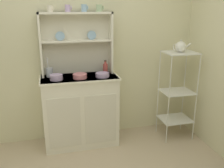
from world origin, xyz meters
TOP-DOWN VIEW (x-y plane):
  - wall_back at (0.00, 1.62)m, footprint 3.84×0.05m
  - hutch_cabinet at (0.02, 1.37)m, footprint 0.94×0.45m
  - hutch_shelf_unit at (0.02, 1.53)m, footprint 0.88×0.18m
  - bakers_rack at (1.28, 1.24)m, footprint 0.41×0.34m
  - cup_cream_0 at (-0.27, 1.49)m, footprint 0.08×0.07m
  - cup_lilac_1 at (-0.07, 1.49)m, footprint 0.08×0.06m
  - cup_sky_2 at (0.13, 1.49)m, footprint 0.08×0.07m
  - cup_sage_3 at (0.31, 1.49)m, footprint 0.09×0.07m
  - bowl_mixing_large at (-0.25, 1.29)m, footprint 0.15×0.15m
  - bowl_floral_medium at (0.02, 1.29)m, footprint 0.17×0.17m
  - bowl_cream_small at (0.29, 1.29)m, footprint 0.17×0.17m
  - jam_bottle at (0.37, 1.45)m, footprint 0.06×0.06m
  - utensil_jar at (-0.33, 1.45)m, footprint 0.08×0.08m
  - porcelain_teapot at (1.28, 1.24)m, footprint 0.23×0.14m

SIDE VIEW (x-z plane):
  - hutch_cabinet at x=0.02m, z-range 0.01..0.92m
  - bakers_rack at x=1.28m, z-range 0.11..1.29m
  - bowl_cream_small at x=0.29m, z-range 0.90..0.95m
  - bowl_floral_medium at x=0.02m, z-range 0.90..0.96m
  - bowl_mixing_large at x=-0.25m, z-range 0.90..0.97m
  - utensil_jar at x=-0.33m, z-range 0.85..1.08m
  - jam_bottle at x=0.37m, z-range 0.89..1.05m
  - porcelain_teapot at x=1.28m, z-range 1.16..1.32m
  - wall_back at x=0.00m, z-range 0.00..2.50m
  - hutch_shelf_unit at x=0.02m, z-range 0.96..1.72m
  - cup_cream_0 at x=-0.27m, z-range 1.66..1.74m
  - cup_lilac_1 at x=-0.07m, z-range 1.66..1.74m
  - cup_sage_3 at x=0.31m, z-range 1.66..1.74m
  - cup_sky_2 at x=0.13m, z-range 1.66..1.75m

